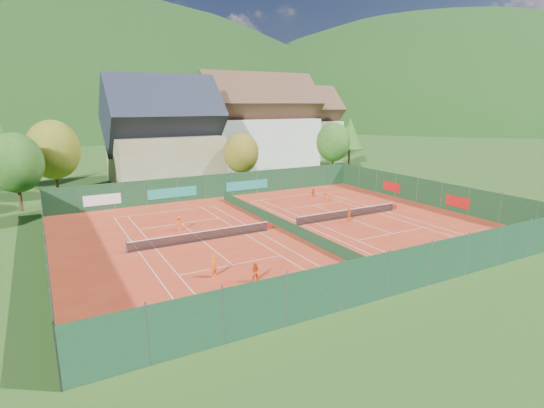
{
  "coord_description": "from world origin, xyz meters",
  "views": [
    {
      "loc": [
        -19.78,
        -33.7,
        11.67
      ],
      "look_at": [
        0.0,
        2.0,
        2.0
      ],
      "focal_mm": 28.0,
      "sensor_mm": 36.0,
      "label": 1
    }
  ],
  "objects_px": {
    "player_left_near": "(214,267)",
    "player_right_far_b": "(313,193)",
    "hotel_block_b": "(299,128)",
    "hotel_block_a": "(258,128)",
    "chalet": "(164,138)",
    "player_left_far": "(179,223)",
    "player_right_near": "(349,215)",
    "player_right_far_a": "(326,197)",
    "ball_hopper": "(484,237)",
    "player_left_mid": "(256,273)"
  },
  "relations": [
    {
      "from": "player_right_far_a",
      "to": "player_right_far_b",
      "type": "xyz_separation_m",
      "value": [
        0.27,
        3.15,
        -0.08
      ]
    },
    {
      "from": "hotel_block_a",
      "to": "hotel_block_b",
      "type": "height_order",
      "value": "hotel_block_a"
    },
    {
      "from": "player_right_far_a",
      "to": "chalet",
      "type": "bearing_deg",
      "value": -88.04
    },
    {
      "from": "hotel_block_b",
      "to": "player_left_near",
      "type": "relative_size",
      "value": 10.99
    },
    {
      "from": "hotel_block_a",
      "to": "player_left_near",
      "type": "distance_m",
      "value": 51.46
    },
    {
      "from": "player_left_near",
      "to": "player_right_far_b",
      "type": "height_order",
      "value": "player_left_near"
    },
    {
      "from": "hotel_block_b",
      "to": "player_left_near",
      "type": "bearing_deg",
      "value": -127.66
    },
    {
      "from": "ball_hopper",
      "to": "hotel_block_a",
      "type": "bearing_deg",
      "value": 86.17
    },
    {
      "from": "player_right_far_a",
      "to": "player_right_far_b",
      "type": "bearing_deg",
      "value": -122.51
    },
    {
      "from": "chalet",
      "to": "hotel_block_a",
      "type": "xyz_separation_m",
      "value": [
        19.0,
        6.0,
        0.76
      ]
    },
    {
      "from": "hotel_block_b",
      "to": "player_left_near",
      "type": "distance_m",
      "value": 65.8
    },
    {
      "from": "player_right_far_b",
      "to": "player_right_far_a",
      "type": "bearing_deg",
      "value": 54.32
    },
    {
      "from": "hotel_block_a",
      "to": "player_right_far_b",
      "type": "height_order",
      "value": "hotel_block_a"
    },
    {
      "from": "player_left_mid",
      "to": "player_right_far_b",
      "type": "relative_size",
      "value": 1.19
    },
    {
      "from": "player_right_far_a",
      "to": "hotel_block_b",
      "type": "bearing_deg",
      "value": -145.79
    },
    {
      "from": "hotel_block_b",
      "to": "player_left_mid",
      "type": "distance_m",
      "value": 66.29
    },
    {
      "from": "player_left_far",
      "to": "player_right_near",
      "type": "bearing_deg",
      "value": 150.41
    },
    {
      "from": "player_left_mid",
      "to": "player_right_far_a",
      "type": "xyz_separation_m",
      "value": [
        18.08,
        16.92,
        -0.03
      ]
    },
    {
      "from": "ball_hopper",
      "to": "player_right_far_a",
      "type": "relative_size",
      "value": 0.6
    },
    {
      "from": "player_right_near",
      "to": "player_right_far_b",
      "type": "bearing_deg",
      "value": 11.54
    },
    {
      "from": "player_right_near",
      "to": "player_left_mid",
      "type": "bearing_deg",
      "value": 148.67
    },
    {
      "from": "hotel_block_b",
      "to": "hotel_block_a",
      "type": "bearing_deg",
      "value": -150.26
    },
    {
      "from": "chalet",
      "to": "player_left_far",
      "type": "distance_m",
      "value": 27.23
    },
    {
      "from": "hotel_block_b",
      "to": "ball_hopper",
      "type": "relative_size",
      "value": 21.6
    },
    {
      "from": "hotel_block_b",
      "to": "player_right_near",
      "type": "relative_size",
      "value": 11.13
    },
    {
      "from": "chalet",
      "to": "player_left_mid",
      "type": "height_order",
      "value": "chalet"
    },
    {
      "from": "player_left_mid",
      "to": "player_right_near",
      "type": "xyz_separation_m",
      "value": [
        14.77,
        8.52,
        0.08
      ]
    },
    {
      "from": "hotel_block_a",
      "to": "player_left_mid",
      "type": "relative_size",
      "value": 15.41
    },
    {
      "from": "player_left_mid",
      "to": "hotel_block_a",
      "type": "bearing_deg",
      "value": 87.32
    },
    {
      "from": "hotel_block_b",
      "to": "player_right_far_a",
      "type": "bearing_deg",
      "value": -118.1
    },
    {
      "from": "ball_hopper",
      "to": "player_left_far",
      "type": "bearing_deg",
      "value": 142.94
    },
    {
      "from": "hotel_block_b",
      "to": "player_left_near",
      "type": "xyz_separation_m",
      "value": [
        -40.04,
        -51.89,
        -5.83
      ]
    },
    {
      "from": "hotel_block_a",
      "to": "player_right_far_a",
      "type": "distance_m",
      "value": 30.46
    },
    {
      "from": "ball_hopper",
      "to": "player_left_mid",
      "type": "relative_size",
      "value": 0.57
    },
    {
      "from": "hotel_block_a",
      "to": "player_right_near",
      "type": "bearing_deg",
      "value": -103.67
    },
    {
      "from": "hotel_block_a",
      "to": "hotel_block_b",
      "type": "bearing_deg",
      "value": 29.74
    },
    {
      "from": "player_left_far",
      "to": "player_right_far_b",
      "type": "height_order",
      "value": "player_left_far"
    },
    {
      "from": "chalet",
      "to": "player_right_near",
      "type": "xyz_separation_m",
      "value": [
        9.87,
        -31.54,
        -5.85
      ]
    },
    {
      "from": "ball_hopper",
      "to": "player_left_near",
      "type": "distance_m",
      "value": 23.23
    },
    {
      "from": "player_left_mid",
      "to": "player_right_near",
      "type": "relative_size",
      "value": 0.9
    },
    {
      "from": "player_right_far_b",
      "to": "chalet",
      "type": "bearing_deg",
      "value": -86.96
    },
    {
      "from": "ball_hopper",
      "to": "player_left_mid",
      "type": "bearing_deg",
      "value": 173.92
    },
    {
      "from": "player_left_near",
      "to": "player_right_near",
      "type": "xyz_separation_m",
      "value": [
        16.91,
        6.35,
        -0.01
      ]
    },
    {
      "from": "ball_hopper",
      "to": "player_left_far",
      "type": "relative_size",
      "value": 0.56
    },
    {
      "from": "player_right_far_a",
      "to": "player_left_far",
      "type": "bearing_deg",
      "value": -19.35
    },
    {
      "from": "chalet",
      "to": "player_right_near",
      "type": "distance_m",
      "value": 33.56
    },
    {
      "from": "chalet",
      "to": "player_right_far_b",
      "type": "height_order",
      "value": "chalet"
    },
    {
      "from": "ball_hopper",
      "to": "player_left_far",
      "type": "distance_m",
      "value": 27.1
    },
    {
      "from": "chalet",
      "to": "player_left_far",
      "type": "xyz_separation_m",
      "value": [
        -5.86,
        -25.93,
        -5.91
      ]
    },
    {
      "from": "hotel_block_a",
      "to": "chalet",
      "type": "bearing_deg",
      "value": -162.47
    }
  ]
}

